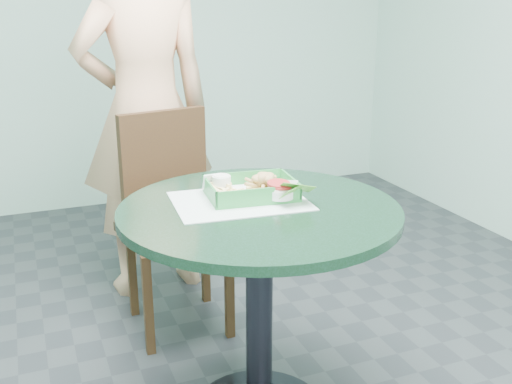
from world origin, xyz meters
name	(u,v)px	position (x,y,z in m)	size (l,w,h in m)	color
cafe_table	(259,262)	(0.00, 0.00, 0.58)	(0.88, 0.88, 0.75)	black
dining_chair	(171,206)	(-0.10, 0.78, 0.53)	(0.40, 0.40, 0.93)	black
diner_person	(144,76)	(-0.11, 1.12, 1.05)	(0.76, 0.50, 2.10)	#E3A67D
placemat	(240,207)	(-0.04, 0.07, 0.75)	(0.42, 0.31, 0.00)	silver
food_basket	(251,198)	(0.01, 0.09, 0.77)	(0.28, 0.20, 0.06)	#27853A
crab_sandwich	(263,188)	(0.05, 0.09, 0.80)	(0.11, 0.11, 0.07)	#DFC371
fries_pile	(227,195)	(-0.07, 0.10, 0.79)	(0.10, 0.11, 0.04)	#FFDF95
sauce_ramekin	(221,187)	(-0.08, 0.14, 0.80)	(0.06, 0.06, 0.03)	white
garnish_cup	(285,195)	(0.09, 0.01, 0.79)	(0.13, 0.13, 0.05)	silver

